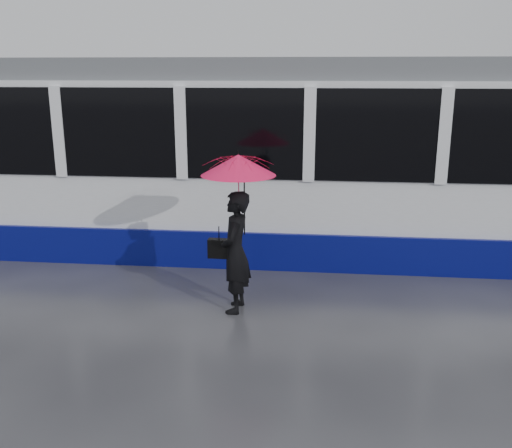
# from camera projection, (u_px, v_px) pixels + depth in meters

# --- Properties ---
(ground) EXTENTS (90.00, 90.00, 0.00)m
(ground) POSITION_uv_depth(u_px,v_px,m) (200.00, 297.00, 8.20)
(ground) COLOR #28282D
(ground) RESTS_ON ground
(rails) EXTENTS (34.00, 1.51, 0.02)m
(rails) POSITION_uv_depth(u_px,v_px,m) (227.00, 245.00, 10.60)
(rails) COLOR #3F3D38
(rails) RESTS_ON ground
(tram) EXTENTS (26.00, 2.56, 3.35)m
(tram) POSITION_uv_depth(u_px,v_px,m) (339.00, 160.00, 9.96)
(tram) COLOR white
(tram) RESTS_ON ground
(woman) EXTENTS (0.41, 0.61, 1.65)m
(woman) POSITION_uv_depth(u_px,v_px,m) (235.00, 252.00, 7.56)
(woman) COLOR black
(woman) RESTS_ON ground
(umbrella) EXTENTS (1.00, 1.00, 1.11)m
(umbrella) POSITION_uv_depth(u_px,v_px,m) (238.00, 179.00, 7.30)
(umbrella) COLOR #DB1258
(umbrella) RESTS_ON ground
(handbag) EXTENTS (0.30, 0.14, 0.43)m
(handbag) POSITION_uv_depth(u_px,v_px,m) (219.00, 248.00, 7.59)
(handbag) COLOR black
(handbag) RESTS_ON ground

